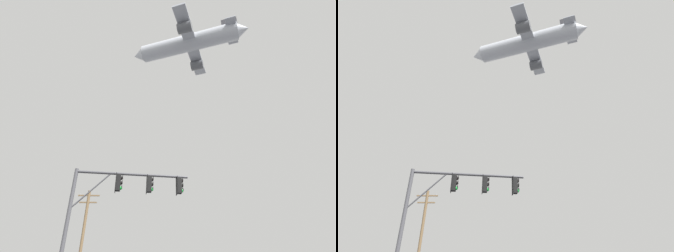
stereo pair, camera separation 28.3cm
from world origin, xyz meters
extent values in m
cylinder|color=#4C4C51|center=(-5.58, 8.89, 3.07)|extent=(0.20, 0.20, 6.14)
cylinder|color=#4C4C51|center=(-2.47, 9.33, 5.99)|extent=(6.25, 1.01, 0.15)
cylinder|color=#4C4C51|center=(-4.65, 9.02, 4.99)|extent=(1.94, 0.35, 2.05)
cube|color=black|center=(0.14, 9.69, 5.46)|extent=(0.30, 0.35, 0.90)
cylinder|color=black|center=(0.14, 9.69, 5.97)|extent=(0.05, 0.05, 0.12)
cube|color=black|center=(0.01, 9.67, 5.46)|extent=(0.09, 0.46, 1.04)
sphere|color=black|center=(0.29, 9.71, 5.73)|extent=(0.20, 0.20, 0.20)
cylinder|color=black|center=(0.35, 9.72, 5.79)|extent=(0.07, 0.21, 0.21)
sphere|color=black|center=(0.29, 9.71, 5.45)|extent=(0.20, 0.20, 0.20)
cylinder|color=black|center=(0.35, 9.72, 5.51)|extent=(0.07, 0.21, 0.21)
sphere|color=green|center=(0.29, 9.71, 5.17)|extent=(0.20, 0.20, 0.20)
cylinder|color=black|center=(0.35, 9.72, 5.23)|extent=(0.07, 0.21, 0.21)
cube|color=black|center=(-1.57, 9.45, 5.46)|extent=(0.30, 0.35, 0.90)
cylinder|color=black|center=(-1.57, 9.45, 5.97)|extent=(0.05, 0.05, 0.12)
cube|color=black|center=(-1.71, 9.43, 5.46)|extent=(0.09, 0.46, 1.04)
sphere|color=black|center=(-1.42, 9.47, 5.73)|extent=(0.20, 0.20, 0.20)
cylinder|color=black|center=(-1.36, 9.48, 5.79)|extent=(0.07, 0.21, 0.21)
sphere|color=black|center=(-1.42, 9.47, 5.45)|extent=(0.20, 0.20, 0.20)
cylinder|color=black|center=(-1.36, 9.48, 5.51)|extent=(0.07, 0.21, 0.21)
sphere|color=green|center=(-1.42, 9.47, 5.17)|extent=(0.20, 0.20, 0.20)
cylinder|color=black|center=(-1.36, 9.48, 5.23)|extent=(0.07, 0.21, 0.21)
cube|color=black|center=(-3.28, 9.21, 5.46)|extent=(0.30, 0.35, 0.90)
cylinder|color=black|center=(-3.28, 9.21, 5.97)|extent=(0.05, 0.05, 0.12)
cube|color=black|center=(-3.42, 9.19, 5.46)|extent=(0.09, 0.46, 1.04)
sphere|color=black|center=(-3.14, 9.23, 5.73)|extent=(0.20, 0.20, 0.20)
cylinder|color=black|center=(-3.07, 9.24, 5.79)|extent=(0.07, 0.21, 0.21)
sphere|color=black|center=(-3.14, 9.23, 5.45)|extent=(0.20, 0.20, 0.20)
cylinder|color=black|center=(-3.07, 9.24, 5.51)|extent=(0.07, 0.21, 0.21)
sphere|color=green|center=(-3.14, 9.23, 5.17)|extent=(0.20, 0.20, 0.20)
cylinder|color=black|center=(-3.07, 9.24, 5.23)|extent=(0.07, 0.21, 0.21)
cylinder|color=brown|center=(-8.40, 21.96, 4.24)|extent=(0.28, 0.28, 8.49)
cube|color=brown|center=(-8.40, 21.96, 7.99)|extent=(2.20, 0.12, 0.12)
cube|color=brown|center=(-8.40, 21.96, 7.29)|extent=(1.80, 0.12, 0.12)
cylinder|color=gray|center=(-9.30, 21.96, 8.11)|extent=(0.10, 0.10, 0.18)
cylinder|color=gray|center=(-7.50, 21.96, 8.11)|extent=(0.10, 0.10, 0.18)
cylinder|color=#B7BCC6|center=(5.19, 38.39, 48.97)|extent=(23.23, 11.78, 4.13)
cone|color=#B7BCC6|center=(-6.93, 42.78, 48.97)|extent=(4.00, 4.65, 3.92)
cone|color=#B7BCC6|center=(17.20, 34.05, 48.97)|extent=(3.62, 4.18, 3.51)
cube|color=#A8ADB7|center=(5.80, 38.17, 48.35)|extent=(10.12, 21.58, 0.46)
cylinder|color=#595B60|center=(3.71, 32.40, 47.11)|extent=(3.70, 3.24, 2.32)
cylinder|color=#595B60|center=(7.89, 43.94, 47.11)|extent=(3.70, 3.24, 2.32)
cube|color=#333338|center=(14.65, 34.97, 51.29)|extent=(3.50, 1.52, 4.90)
cube|color=#A8ADB7|center=(14.89, 34.88, 49.35)|extent=(4.81, 8.06, 0.26)
camera|label=1|loc=(-0.87, -4.65, 1.22)|focal=27.11mm
camera|label=2|loc=(-0.58, -4.65, 1.22)|focal=27.11mm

